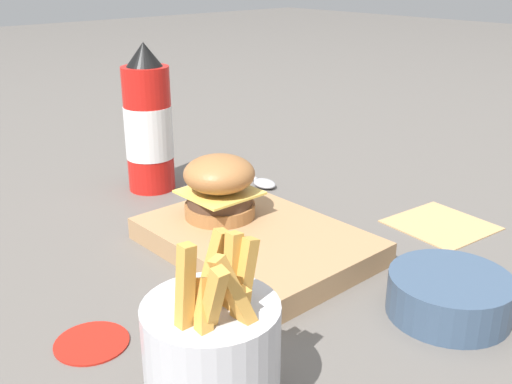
{
  "coord_description": "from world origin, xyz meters",
  "views": [
    {
      "loc": [
        -0.48,
        0.49,
        0.33
      ],
      "look_at": [
        0.01,
        0.05,
        0.08
      ],
      "focal_mm": 42.0,
      "sensor_mm": 36.0,
      "label": 1
    }
  ],
  "objects_px": {
    "spoon": "(254,179)",
    "serving_board": "(256,240)",
    "ketchup_bottle": "(148,125)",
    "burger": "(219,186)",
    "side_bowl": "(450,293)",
    "fries_basket": "(213,355)"
  },
  "relations": [
    {
      "from": "serving_board",
      "to": "fries_basket",
      "type": "distance_m",
      "value": 0.28
    },
    {
      "from": "burger",
      "to": "ketchup_bottle",
      "type": "height_order",
      "value": "ketchup_bottle"
    },
    {
      "from": "burger",
      "to": "fries_basket",
      "type": "distance_m",
      "value": 0.32
    },
    {
      "from": "ketchup_bottle",
      "to": "serving_board",
      "type": "bearing_deg",
      "value": 174.57
    },
    {
      "from": "serving_board",
      "to": "burger",
      "type": "height_order",
      "value": "burger"
    },
    {
      "from": "side_bowl",
      "to": "spoon",
      "type": "distance_m",
      "value": 0.44
    },
    {
      "from": "fries_basket",
      "to": "ketchup_bottle",
      "type": "bearing_deg",
      "value": -27.47
    },
    {
      "from": "serving_board",
      "to": "spoon",
      "type": "distance_m",
      "value": 0.25
    },
    {
      "from": "ketchup_bottle",
      "to": "side_bowl",
      "type": "xyz_separation_m",
      "value": [
        -0.51,
        -0.02,
        -0.08
      ]
    },
    {
      "from": "ketchup_bottle",
      "to": "spoon",
      "type": "distance_m",
      "value": 0.19
    },
    {
      "from": "spoon",
      "to": "serving_board",
      "type": "bearing_deg",
      "value": -34.71
    },
    {
      "from": "burger",
      "to": "fries_basket",
      "type": "relative_size",
      "value": 0.58
    },
    {
      "from": "fries_basket",
      "to": "side_bowl",
      "type": "relative_size",
      "value": 1.27
    },
    {
      "from": "burger",
      "to": "serving_board",
      "type": "bearing_deg",
      "value": -175.69
    },
    {
      "from": "burger",
      "to": "ketchup_bottle",
      "type": "bearing_deg",
      "value": -8.36
    },
    {
      "from": "side_bowl",
      "to": "spoon",
      "type": "bearing_deg",
      "value": -15.07
    },
    {
      "from": "fries_basket",
      "to": "side_bowl",
      "type": "distance_m",
      "value": 0.27
    },
    {
      "from": "ketchup_bottle",
      "to": "fries_basket",
      "type": "xyz_separation_m",
      "value": [
        -0.46,
        0.24,
        -0.05
      ]
    },
    {
      "from": "ketchup_bottle",
      "to": "spoon",
      "type": "bearing_deg",
      "value": -122.59
    },
    {
      "from": "serving_board",
      "to": "fries_basket",
      "type": "height_order",
      "value": "fries_basket"
    },
    {
      "from": "side_bowl",
      "to": "burger",
      "type": "bearing_deg",
      "value": 10.42
    },
    {
      "from": "fries_basket",
      "to": "burger",
      "type": "bearing_deg",
      "value": -39.82
    }
  ]
}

